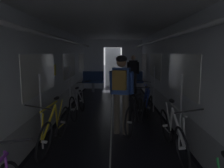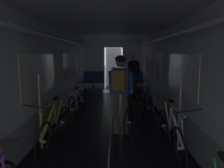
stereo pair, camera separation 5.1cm
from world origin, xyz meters
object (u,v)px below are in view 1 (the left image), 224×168
Objects in this scene: bench_seat_far_left at (93,80)px; bicycle_silver at (78,103)px; bicycle_yellow at (54,128)px; bicycle_white at (173,133)px; bicycle_black_in_aisle at (135,114)px; bicycle_blue at (148,102)px; person_standing_near_bench at (133,72)px; person_cyclist_aisle at (121,86)px; bench_seat_far_right at (132,80)px.

bicycle_silver reaches higher than bench_seat_far_left.
bicycle_silver is 2.05m from bicycle_yellow.
bicycle_white is 1.29m from bicycle_black_in_aisle.
bicycle_blue is 1.05× the size of bicycle_black_in_aisle.
bicycle_white is 5.79m from person_standing_near_bench.
bench_seat_far_left is 5.92m from bicycle_yellow.
person_standing_near_bench reaches higher than bench_seat_far_left.
bicycle_blue is at bearing -87.70° from person_standing_near_bench.
person_cyclist_aisle is at bearing -48.96° from bicycle_silver.
bicycle_silver is at bearing 132.40° from bicycle_white.
bicycle_yellow is 1.60m from person_cyclist_aisle.
bench_seat_far_left is 0.58× the size of bicycle_white.
bicycle_blue is at bearing 46.74° from bicycle_yellow.
bicycle_yellow is 1.01× the size of person_standing_near_bench.
bicycle_silver is 1.00× the size of bicycle_white.
bench_seat_far_right is 0.58× the size of bicycle_white.
bicycle_black_in_aisle is 4.63m from person_standing_near_bench.
bench_seat_far_right is at bearing 91.91° from bicycle_white.
bench_seat_far_right is 4.98m from bicycle_black_in_aisle.
bicycle_black_in_aisle is (1.52, -1.09, 0.00)m from bicycle_silver.
bicycle_white reaches higher than bicycle_black_in_aisle.
person_standing_near_bench is at bearing -89.59° from bench_seat_far_right.
bench_seat_far_left is 0.61× the size of bicycle_black_in_aisle.
person_cyclist_aisle reaches higher than person_standing_near_bench.
person_cyclist_aisle is at bearing -98.07° from person_standing_near_bench.
bicycle_black_in_aisle is at bearing 115.11° from bicycle_white.
bicycle_silver is 1.87m from bicycle_black_in_aisle.
bicycle_silver is at bearing -175.08° from bicycle_blue.
bicycle_white reaches higher than bench_seat_far_left.
bicycle_black_in_aisle is (-0.34, -4.96, -0.18)m from bench_seat_far_right.
person_standing_near_bench reaches higher than bicycle_white.
bicycle_blue is 2.43m from bicycle_white.
bicycle_silver is 3.06m from bicycle_white.
bicycle_yellow is at bearing -133.26° from bicycle_blue.
bench_seat_far_left is 0.58× the size of bicycle_silver.
bicycle_white is (0.20, -6.13, -0.19)m from bench_seat_far_right.
bicycle_yellow is (-0.15, -5.92, -0.19)m from bench_seat_far_left.
person_standing_near_bench reaches higher than bicycle_blue.
bicycle_silver is at bearing 131.04° from person_cyclist_aisle.
bicycle_silver is at bearing 87.40° from bicycle_yellow.
bicycle_silver is at bearing -115.66° from bench_seat_far_right.
bench_seat_far_right is (1.80, 0.00, 0.00)m from bench_seat_far_left.
bicycle_yellow is (-0.09, -2.05, 0.00)m from bicycle_silver.
person_cyclist_aisle is (-0.68, -5.22, 0.50)m from bench_seat_far_right.
bicycle_silver is 0.98× the size of person_cyclist_aisle.
bicycle_yellow is at bearing -108.26° from bench_seat_far_right.
bench_seat_far_right is 0.57× the size of person_cyclist_aisle.
bicycle_yellow is at bearing -109.43° from person_standing_near_bench.
bench_seat_far_left is 0.57× the size of person_cyclist_aisle.
bench_seat_far_left is at bearing 168.21° from person_standing_near_bench.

